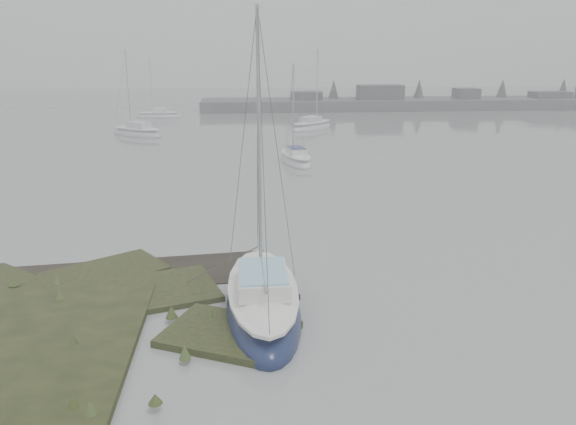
{
  "coord_description": "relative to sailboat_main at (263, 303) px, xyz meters",
  "views": [
    {
      "loc": [
        0.9,
        -14.67,
        7.7
      ],
      "look_at": [
        2.69,
        5.69,
        1.8
      ],
      "focal_mm": 35.0,
      "sensor_mm": 36.0,
      "label": 1
    }
  ],
  "objects": [
    {
      "name": "ground",
      "position": [
        -1.5,
        29.02,
        -0.3
      ],
      "size": [
        160.0,
        160.0,
        0.0
      ],
      "primitive_type": "plane",
      "color": "slate",
      "rests_on": "ground"
    },
    {
      "name": "sailboat_main",
      "position": [
        0.0,
        0.0,
        0.0
      ],
      "size": [
        2.32,
        6.87,
        9.66
      ],
      "rotation": [
        0.0,
        0.0,
        0.01
      ],
      "color": "#121A3C",
      "rests_on": "ground"
    },
    {
      "name": "sailboat_far_c",
      "position": [
        -10.1,
        53.08,
        -0.07
      ],
      "size": [
        5.16,
        1.73,
        7.27
      ],
      "rotation": [
        0.0,
        0.0,
        1.56
      ],
      "color": "#B7BBC2",
      "rests_on": "ground"
    },
    {
      "name": "sailboat_far_a",
      "position": [
        -10.14,
        38.18,
        -0.04
      ],
      "size": [
        6.01,
        5.14,
        8.48
      ],
      "rotation": [
        0.0,
        0.0,
        0.94
      ],
      "color": "#9CA1A6",
      "rests_on": "ground"
    },
    {
      "name": "sailboat_white",
      "position": [
        3.4,
        23.63,
        -0.07
      ],
      "size": [
        2.62,
        5.49,
        7.44
      ],
      "rotation": [
        0.0,
        0.0,
        0.17
      ],
      "color": "silver",
      "rests_on": "ground"
    },
    {
      "name": "far_shoreline",
      "position": [
        25.34,
        60.91,
        0.55
      ],
      "size": [
        60.0,
        8.0,
        4.15
      ],
      "color": "#4C4F51",
      "rests_on": "ground"
    },
    {
      "name": "sailboat_far_b",
      "position": [
        6.85,
        41.28,
        -0.03
      ],
      "size": [
        5.64,
        5.77,
        8.57
      ],
      "rotation": [
        0.0,
        0.0,
        -0.76
      ],
      "color": "silver",
      "rests_on": "ground"
    }
  ]
}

